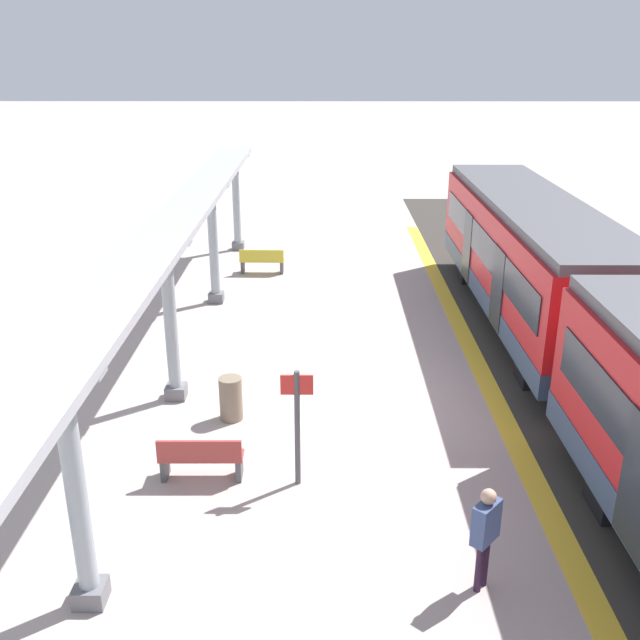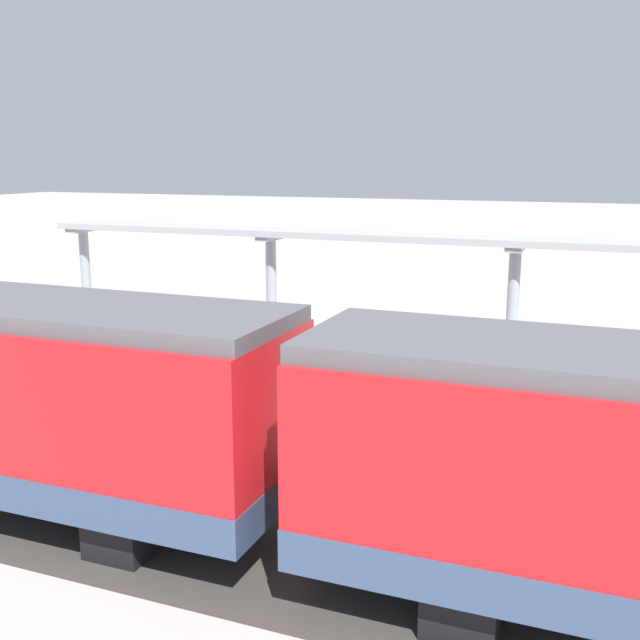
{
  "view_description": "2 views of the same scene",
  "coord_description": "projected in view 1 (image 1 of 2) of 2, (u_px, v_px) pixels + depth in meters",
  "views": [
    {
      "loc": [
        0.16,
        14.35,
        7.34
      ],
      "look_at": [
        0.22,
        0.86,
        2.15
      ],
      "focal_mm": 40.39,
      "sensor_mm": 36.0,
      "label": 1
    },
    {
      "loc": [
        -14.43,
        -2.18,
        5.61
      ],
      "look_at": [
        0.64,
        3.84,
        2.13
      ],
      "focal_mm": 42.55,
      "sensor_mm": 36.0,
      "label": 2
    }
  ],
  "objects": [
    {
      "name": "canopy_beam",
      "position": [
        164.0,
        234.0,
        14.67
      ],
      "size": [
        1.2,
        25.4,
        0.16
      ],
      "primitive_type": "cube",
      "color": "#A8AAB2",
      "rests_on": "canopy_pillar_nearest"
    },
    {
      "name": "canopy_pillar_fourth",
      "position": [
        76.0,
        491.0,
        9.47
      ],
      "size": [
        1.1,
        0.44,
        3.63
      ],
      "color": "slate",
      "rests_on": "ground"
    },
    {
      "name": "canopy_pillar_third",
      "position": [
        170.0,
        320.0,
        15.31
      ],
      "size": [
        1.1,
        0.44,
        3.63
      ],
      "color": "slate",
      "rests_on": "ground"
    },
    {
      "name": "canopy_pillar_nearest",
      "position": [
        236.0,
        202.0,
        26.83
      ],
      "size": [
        1.1,
        0.44,
        3.63
      ],
      "color": "slate",
      "rests_on": "ground"
    },
    {
      "name": "tactile_edge_strip",
      "position": [
        494.0,
        397.0,
        16.01
      ],
      "size": [
        0.45,
        31.78,
        0.01
      ],
      "primitive_type": "cube",
      "color": "yellow",
      "rests_on": "ground"
    },
    {
      "name": "passenger_waiting_near_edge",
      "position": [
        486.0,
        528.0,
        10.03
      ],
      "size": [
        0.48,
        0.5,
        1.66
      ],
      "color": "#2D1931",
      "rests_on": "ground"
    },
    {
      "name": "trackbed",
      "position": [
        576.0,
        397.0,
        16.0
      ],
      "size": [
        3.2,
        43.78,
        0.01
      ],
      "primitive_type": "cube",
      "color": "#38332D",
      "rests_on": "ground"
    },
    {
      "name": "bench_near_end",
      "position": [
        201.0,
        458.0,
        12.82
      ],
      "size": [
        1.5,
        0.45,
        0.86
      ],
      "color": "#9D3833",
      "rests_on": "ground"
    },
    {
      "name": "train_near_carriage",
      "position": [
        529.0,
        260.0,
        19.61
      ],
      "size": [
        2.65,
        12.0,
        3.48
      ],
      "color": "red",
      "rests_on": "ground"
    },
    {
      "name": "trash_bin",
      "position": [
        231.0,
        398.0,
        14.91
      ],
      "size": [
        0.48,
        0.48,
        0.94
      ],
      "primitive_type": "cylinder",
      "color": "#7A6A57",
      "rests_on": "ground"
    },
    {
      "name": "bench_mid_platform",
      "position": [
        262.0,
        261.0,
        24.46
      ],
      "size": [
        1.51,
        0.47,
        0.86
      ],
      "color": "gold",
      "rests_on": "ground"
    },
    {
      "name": "ground_plane",
      "position": [
        330.0,
        396.0,
        16.03
      ],
      "size": [
        176.0,
        176.0,
        0.0
      ],
      "primitive_type": "plane",
      "color": "#B1A19B"
    },
    {
      "name": "canopy_pillar_second",
      "position": [
        213.0,
        243.0,
        21.23
      ],
      "size": [
        1.1,
        0.44,
        3.63
      ],
      "color": "slate",
      "rests_on": "ground"
    },
    {
      "name": "platform_info_sign",
      "position": [
        297.0,
        417.0,
        12.39
      ],
      "size": [
        0.56,
        0.1,
        2.2
      ],
      "color": "#4C4C51",
      "rests_on": "ground"
    }
  ]
}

